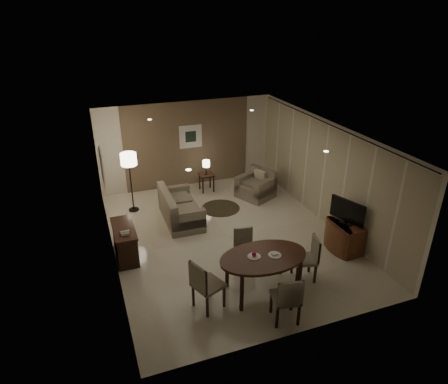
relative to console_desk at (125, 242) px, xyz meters
name	(u,v)px	position (x,y,z in m)	size (l,w,h in m)	color
room_shell	(221,181)	(2.49, 0.40, 0.98)	(5.50, 7.00, 2.70)	beige
taupe_accent	(188,144)	(2.49, 3.48, 0.98)	(3.96, 0.03, 2.70)	brown
curtain_wall	(323,174)	(5.17, 0.00, 0.95)	(0.08, 6.70, 2.58)	#B8AE90
curtain_rod	(329,124)	(5.17, 0.00, 2.27)	(0.03, 0.03, 6.80)	black
art_back_frame	(191,137)	(2.59, 3.46, 1.23)	(0.72, 0.03, 0.72)	silver
art_back_canvas	(191,137)	(2.59, 3.44, 1.23)	(0.34, 0.01, 0.34)	black
art_left_frame	(102,165)	(-0.23, 1.20, 1.48)	(0.03, 0.60, 0.80)	silver
art_left_canvas	(102,165)	(-0.21, 1.20, 1.48)	(0.01, 0.46, 0.64)	gray
downlight_nl	(188,170)	(1.09, -1.80, 2.31)	(0.10, 0.10, 0.01)	white
downlight_nr	(326,151)	(3.89, -1.80, 2.31)	(0.10, 0.10, 0.01)	white
downlight_fl	(150,120)	(1.09, 1.80, 2.31)	(0.10, 0.10, 0.01)	white
downlight_fr	(252,110)	(3.89, 1.80, 2.31)	(0.10, 0.10, 0.01)	white
console_desk	(125,242)	(0.00, 0.00, 0.00)	(0.48, 1.20, 0.75)	#3F1D14
telephone	(125,232)	(0.00, -0.30, 0.43)	(0.20, 0.14, 0.09)	white
tv_cabinet	(344,236)	(4.89, -1.50, -0.03)	(0.48, 0.90, 0.70)	brown
flat_tv	(347,211)	(4.87, -1.50, 0.65)	(0.06, 0.88, 0.60)	black
dining_table	(263,274)	(2.42, -2.22, 0.04)	(1.79, 1.12, 0.84)	#3F1D14
chair_near	(286,297)	(2.46, -3.09, 0.13)	(0.49, 0.49, 1.00)	gray
chair_far	(245,251)	(2.40, -1.39, 0.08)	(0.44, 0.44, 0.91)	gray
chair_left	(208,284)	(1.26, -2.28, 0.15)	(0.51, 0.51, 1.05)	gray
chair_right	(304,259)	(3.42, -2.14, 0.11)	(0.47, 0.47, 0.97)	gray
plate_a	(254,256)	(2.24, -2.17, 0.47)	(0.26, 0.26, 0.02)	white
plate_b	(275,255)	(2.64, -2.27, 0.47)	(0.26, 0.26, 0.02)	white
fruit_apple	(254,254)	(2.24, -2.17, 0.52)	(0.09, 0.09, 0.09)	#A61337
napkin	(275,254)	(2.64, -2.27, 0.49)	(0.12, 0.08, 0.03)	white
round_rug	(221,208)	(2.87, 1.51, -0.37)	(1.09, 1.09, 0.01)	#413A24
sofa	(181,206)	(1.64, 1.24, 0.04)	(0.89, 1.78, 0.84)	gray
armchair	(256,184)	(4.12, 1.85, 0.04)	(0.94, 0.89, 0.84)	gray
side_table	(207,182)	(2.87, 2.81, -0.10)	(0.43, 0.43, 0.55)	black
table_lamp	(206,167)	(2.87, 2.81, 0.43)	(0.22, 0.22, 0.50)	#FFEAC1
floor_lamp	(131,183)	(0.51, 2.26, 0.48)	(0.43, 0.43, 1.71)	#FFE5B7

